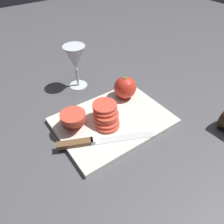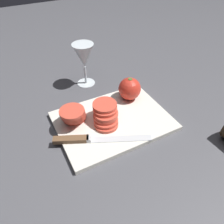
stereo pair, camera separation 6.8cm
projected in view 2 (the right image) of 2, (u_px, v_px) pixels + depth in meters
name	position (u px, v px, depth m)	size (l,w,h in m)	color
ground_plane	(113.00, 123.00, 0.71)	(3.00, 3.00, 0.00)	#4C4C51
cutting_board	(112.00, 121.00, 0.71)	(0.35, 0.26, 0.01)	silver
wine_glass	(84.00, 57.00, 0.81)	(0.08, 0.08, 0.17)	silver
whole_tomato	(130.00, 89.00, 0.76)	(0.08, 0.08, 0.08)	red
knife	(82.00, 139.00, 0.63)	(0.27, 0.14, 0.01)	silver
tomato_slice_stack_near	(105.00, 115.00, 0.68)	(0.09, 0.11, 0.06)	#DB4C38
tomato_slice_stack_far	(73.00, 114.00, 0.68)	(0.09, 0.11, 0.06)	#DB4C38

